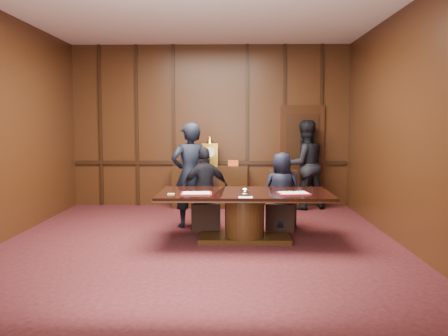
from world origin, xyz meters
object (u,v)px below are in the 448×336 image
(witness_left, at_px, (190,175))
(conference_table, at_px, (245,208))
(sideboard, at_px, (210,185))
(signatory_left, at_px, (205,189))
(signatory_right, at_px, (282,191))
(witness_right, at_px, (305,165))

(witness_left, bearing_deg, conference_table, 108.02)
(sideboard, relative_size, signatory_left, 1.14)
(signatory_right, height_order, witness_left, witness_left)
(conference_table, distance_m, signatory_right, 1.04)
(sideboard, xyz_separation_m, conference_table, (0.68, -2.98, 0.02))
(witness_left, bearing_deg, signatory_right, 147.77)
(sideboard, xyz_separation_m, signatory_left, (0.03, -2.18, 0.22))
(sideboard, distance_m, witness_left, 2.03)
(signatory_left, xyz_separation_m, signatory_right, (1.30, 0.00, -0.04))
(sideboard, xyz_separation_m, witness_right, (2.00, -0.16, 0.45))
(conference_table, xyz_separation_m, witness_right, (1.33, 2.82, 0.43))
(sideboard, distance_m, conference_table, 3.06)
(signatory_right, xyz_separation_m, witness_left, (-1.58, 0.22, 0.25))
(witness_right, bearing_deg, signatory_left, 27.08)
(signatory_left, distance_m, signatory_right, 1.30)
(sideboard, height_order, conference_table, sideboard)
(conference_table, xyz_separation_m, signatory_left, (-0.65, 0.80, 0.19))
(signatory_right, relative_size, witness_left, 0.73)
(conference_table, height_order, signatory_left, signatory_left)
(signatory_left, bearing_deg, sideboard, -108.45)
(signatory_right, distance_m, witness_right, 2.15)
(signatory_right, height_order, witness_right, witness_right)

